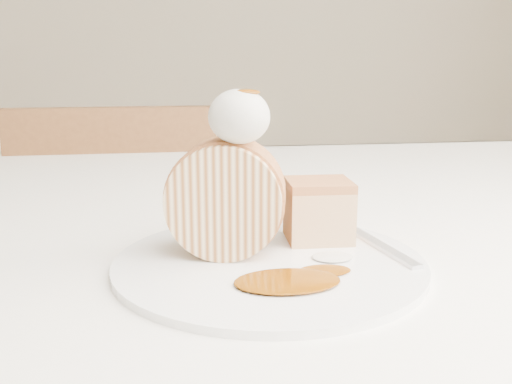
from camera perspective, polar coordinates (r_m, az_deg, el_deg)
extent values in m
cube|color=white|center=(0.72, -3.32, -2.41)|extent=(1.40, 0.90, 0.04)
cube|color=white|center=(1.18, -5.13, -2.27)|extent=(1.40, 0.01, 0.28)
cylinder|color=brown|center=(1.38, 22.53, -12.16)|extent=(0.06, 0.06, 0.71)
cube|color=brown|center=(1.39, -12.68, -9.12)|extent=(0.40, 0.40, 0.04)
cube|color=brown|center=(1.15, -13.80, -2.07)|extent=(0.39, 0.04, 0.41)
cylinder|color=brown|center=(1.63, -5.80, -13.57)|extent=(0.03, 0.03, 0.38)
cylinder|color=brown|center=(1.65, -17.94, -13.80)|extent=(0.03, 0.03, 0.38)
cylinder|color=white|center=(0.49, 1.33, -7.11)|extent=(0.28, 0.28, 0.01)
cylinder|color=beige|center=(0.49, -3.04, -0.66)|extent=(0.11, 0.07, 0.10)
cube|color=#BE7948|center=(0.54, 6.26, -2.22)|extent=(0.06, 0.06, 0.05)
ellipsoid|color=silver|center=(0.47, -1.69, 7.54)|extent=(0.05, 0.05, 0.05)
ellipsoid|color=#6D3504|center=(0.47, -1.13, 10.63)|extent=(0.03, 0.02, 0.01)
cube|color=silver|center=(0.53, 12.45, -5.34)|extent=(0.05, 0.16, 0.00)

